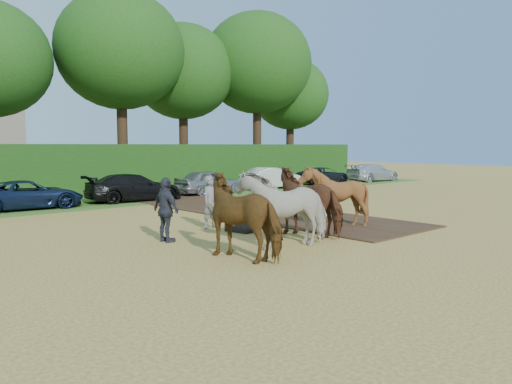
% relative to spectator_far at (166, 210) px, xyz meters
% --- Properties ---
extents(ground, '(120.00, 120.00, 0.00)m').
position_rel_spectator_far_xyz_m(ground, '(5.21, -2.89, -0.98)').
color(ground, gold).
rests_on(ground, ground).
extents(earth_strip, '(4.50, 17.00, 0.05)m').
position_rel_spectator_far_xyz_m(earth_strip, '(6.71, 4.11, -0.96)').
color(earth_strip, '#472D1C').
rests_on(earth_strip, ground).
extents(grass_verge, '(50.00, 5.00, 0.03)m').
position_rel_spectator_far_xyz_m(grass_verge, '(5.21, 11.11, -0.97)').
color(grass_verge, '#38601E').
rests_on(grass_verge, ground).
extents(hedgerow, '(46.00, 1.60, 3.00)m').
position_rel_spectator_far_xyz_m(hedgerow, '(5.21, 15.61, 0.52)').
color(hedgerow, '#14380F').
rests_on(hedgerow, ground).
extents(spectator_far, '(0.54, 1.18, 1.96)m').
position_rel_spectator_far_xyz_m(spectator_far, '(0.00, 0.00, 0.00)').
color(spectator_far, '#282C36').
rests_on(spectator_far, ground).
extents(plough_team, '(7.45, 5.99, 2.23)m').
position_rel_spectator_far_xyz_m(plough_team, '(3.21, -2.33, 0.12)').
color(plough_team, brown).
rests_on(plough_team, ground).
extents(parked_cars, '(42.02, 3.41, 1.48)m').
position_rel_spectator_far_xyz_m(parked_cars, '(8.38, 10.97, -0.28)').
color(parked_cars, silver).
rests_on(parked_cars, ground).
extents(treeline, '(48.70, 10.60, 14.21)m').
position_rel_spectator_far_xyz_m(treeline, '(3.52, 18.79, 7.99)').
color(treeline, '#382616').
rests_on(treeline, ground).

